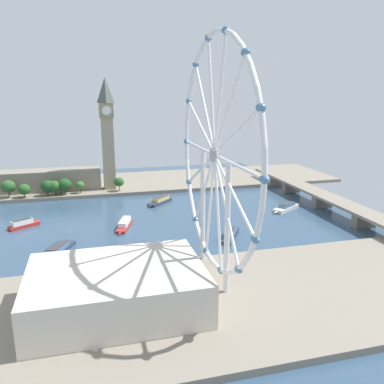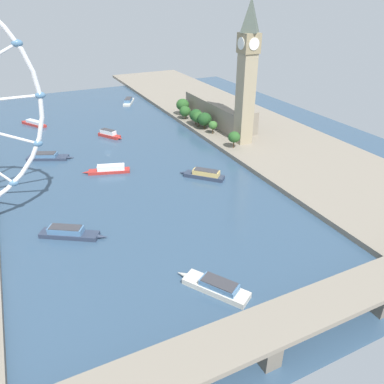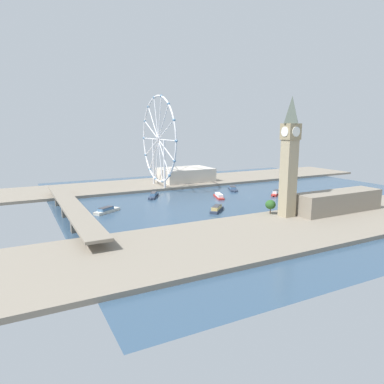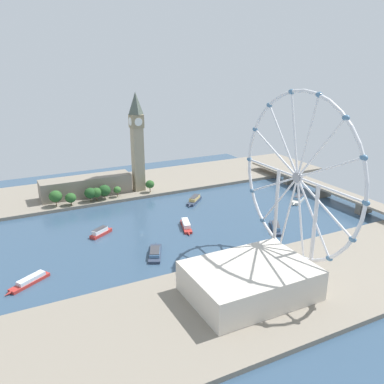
{
  "view_description": "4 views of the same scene",
  "coord_description": "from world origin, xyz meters",
  "views": [
    {
      "loc": [
        263.65,
        14.54,
        88.97
      ],
      "look_at": [
        -18.09,
        89.3,
        14.59
      ],
      "focal_mm": 36.99,
      "sensor_mm": 36.0,
      "label": 1
    },
    {
      "loc": [
        55.76,
        255.73,
        103.55
      ],
      "look_at": [
        -22.18,
        94.74,
        7.33
      ],
      "focal_mm": 35.06,
      "sensor_mm": 36.0,
      "label": 2
    },
    {
      "loc": [
        -309.9,
        232.71,
        77.15
      ],
      "look_at": [
        4.15,
        70.23,
        10.29
      ],
      "focal_mm": 32.62,
      "sensor_mm": 36.0,
      "label": 3
    },
    {
      "loc": [
        283.63,
        -99.21,
        132.72
      ],
      "look_at": [
        -20.76,
        55.18,
        19.04
      ],
      "focal_mm": 38.3,
      "sensor_mm": 36.0,
      "label": 4
    }
  ],
  "objects": [
    {
      "name": "tour_boat_3",
      "position": [
        44.1,
        97.44,
        2.18
      ],
      "size": [
        30.25,
        21.23,
        5.42
      ],
      "rotation": [
        0.0,
        0.0,
        2.58
      ],
      "color": "#2D384C",
      "rests_on": "ground_plane"
    },
    {
      "name": "tour_boat_4",
      "position": [
        -0.86,
        159.86,
        2.06
      ],
      "size": [
        21.24,
        29.18,
        5.18
      ],
      "rotation": [
        0.0,
        0.0,
        5.28
      ],
      "color": "beige",
      "rests_on": "ground_plane"
    },
    {
      "name": "river_bridge",
      "position": [
        0.0,
        190.82,
        8.69
      ],
      "size": [
        220.7,
        17.08,
        11.08
      ],
      "color": "gray",
      "rests_on": "ground_plane"
    },
    {
      "name": "ferris_wheel",
      "position": [
        95.79,
        69.68,
        60.45
      ],
      "size": [
        109.51,
        3.2,
        111.6
      ],
      "color": "silver",
      "rests_on": "riverbank_right"
    },
    {
      "name": "tree_row_embankment",
      "position": [
        -82.09,
        -18.99,
        11.28
      ],
      "size": [
        14.31,
        101.02,
        14.62
      ],
      "color": "#513823",
      "rests_on": "riverbank_left"
    },
    {
      "name": "tour_boat_7",
      "position": [
        41.34,
        -5.41,
        1.83
      ],
      "size": [
        31.46,
        18.97,
        4.62
      ],
      "rotation": [
        0.0,
        0.0,
        2.71
      ],
      "color": "#2D384C",
      "rests_on": "ground_plane"
    },
    {
      "name": "tour_boat_1",
      "position": [
        -9.1,
        -30.3,
        2.54
      ],
      "size": [
        15.79,
        21.55,
        6.05
      ],
      "rotation": [
        0.0,
        0.0,
        2.14
      ],
      "color": "#B22D28",
      "rests_on": "ground_plane"
    },
    {
      "name": "riverbank_left",
      "position": [
        -119.35,
        0.0,
        1.5
      ],
      "size": [
        90.0,
        520.0,
        3.0
      ],
      "primitive_type": "cube",
      "color": "gray",
      "rests_on": "ground_plane"
    },
    {
      "name": "tour_boat_5",
      "position": [
        8.14,
        35.17,
        2.16
      ],
      "size": [
        30.32,
        13.74,
        5.12
      ],
      "rotation": [
        0.0,
        0.0,
        5.98
      ],
      "color": "#B22D28",
      "rests_on": "ground_plane"
    },
    {
      "name": "parliament_block",
      "position": [
        -102.98,
        -19.22,
        12.06
      ],
      "size": [
        22.0,
        86.79,
        18.11
      ],
      "primitive_type": "cube",
      "color": "gray",
      "rests_on": "riverbank_left"
    },
    {
      "name": "clock_tower",
      "position": [
        -94.61,
        32.18,
        53.77
      ],
      "size": [
        12.88,
        12.88,
        97.73
      ],
      "color": "tan",
      "rests_on": "riverbank_left"
    },
    {
      "name": "ground_plane",
      "position": [
        0.0,
        0.0,
        0.0
      ],
      "size": [
        408.7,
        408.7,
        0.0
      ],
      "primitive_type": "plane",
      "color": "#334C66"
    },
    {
      "name": "riverside_hall",
      "position": [
        116.32,
        22.37,
        11.83
      ],
      "size": [
        49.44,
        69.41,
        17.65
      ],
      "primitive_type": "cube",
      "color": "beige",
      "rests_on": "riverbank_right"
    },
    {
      "name": "tour_boat_0",
      "position": [
        42.32,
        -88.4,
        1.87
      ],
      "size": [
        19.57,
        28.43,
        4.4
      ],
      "rotation": [
        0.0,
        0.0,
        5.26
      ],
      "color": "#B22D28",
      "rests_on": "ground_plane"
    },
    {
      "name": "riverbank_right",
      "position": [
        119.35,
        0.0,
        1.5
      ],
      "size": [
        90.0,
        520.0,
        3.0
      ],
      "primitive_type": "cube",
      "color": "gray",
      "rests_on": "ground_plane"
    },
    {
      "name": "tour_boat_2",
      "position": [
        -43.21,
        68.92,
        2.36
      ],
      "size": [
        23.72,
        24.31,
        5.66
      ],
      "rotation": [
        0.0,
        0.0,
        5.48
      ],
      "color": "#2D384C",
      "rests_on": "ground_plane"
    }
  ]
}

